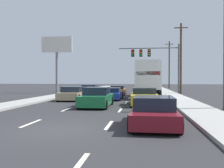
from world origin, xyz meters
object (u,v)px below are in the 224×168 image
object	(u,v)px
utility_pole_far	(169,64)
utility_pole_mid	(181,57)
car_blue	(112,94)
car_maroon	(154,112)
box_truck	(147,78)
traffic_signal_mast	(151,56)
car_green	(97,98)
car_tan	(73,94)
roadside_billboard	(57,52)
car_silver	(90,90)
car_yellow	(144,97)
car_orange	(118,90)

from	to	relation	value
utility_pole_far	utility_pole_mid	bearing A→B (deg)	-91.48
car_blue	car_maroon	distance (m)	13.44
box_truck	traffic_signal_mast	bearing A→B (deg)	85.50
car_green	traffic_signal_mast	size ratio (longest dim) A/B	0.54
car_green	utility_pole_far	size ratio (longest dim) A/B	0.44
car_tan	car_green	size ratio (longest dim) A/B	1.02
car_maroon	car_blue	bearing A→B (deg)	104.55
utility_pole_mid	roadside_billboard	world-z (taller)	utility_pole_mid
car_silver	roadside_billboard	size ratio (longest dim) A/B	0.51
car_maroon	traffic_signal_mast	size ratio (longest dim) A/B	0.53
roadside_billboard	car_silver	bearing A→B (deg)	-36.23
car_green	traffic_signal_mast	bearing A→B (deg)	76.07
car_blue	traffic_signal_mast	world-z (taller)	traffic_signal_mast
box_truck	car_silver	bearing A→B (deg)	154.64
car_silver	car_tan	world-z (taller)	car_silver
car_maroon	utility_pole_far	bearing A→B (deg)	83.43
car_blue	utility_pole_mid	size ratio (longest dim) A/B	0.46
car_maroon	traffic_signal_mast	xyz separation A→B (m)	(0.56, 23.73, 4.52)
box_truck	car_yellow	xyz separation A→B (m)	(-0.34, -8.04, -1.50)
traffic_signal_mast	utility_pole_far	bearing A→B (deg)	77.47
box_truck	utility_pole_mid	distance (m)	9.15
car_silver	utility_pole_far	bearing A→B (deg)	63.90
car_green	box_truck	distance (m)	10.39
car_maroon	utility_pole_far	world-z (taller)	utility_pole_far
box_truck	traffic_signal_mast	world-z (taller)	traffic_signal_mast
car_yellow	car_maroon	bearing A→B (deg)	-87.54
car_green	utility_pole_mid	bearing A→B (deg)	64.33
traffic_signal_mast	utility_pole_mid	world-z (taller)	utility_pole_mid
car_blue	car_maroon	size ratio (longest dim) A/B	1.00
box_truck	car_yellow	distance (m)	8.19
car_silver	car_blue	xyz separation A→B (m)	(3.51, -6.60, -0.06)
car_blue	car_silver	bearing A→B (deg)	118.01
car_yellow	car_maroon	size ratio (longest dim) A/B	1.09
car_silver	utility_pole_far	world-z (taller)	utility_pole_far
car_blue	utility_pole_far	xyz separation A→B (m)	(8.44, 30.99, 4.64)
car_orange	car_green	distance (m)	14.17
car_blue	car_yellow	size ratio (longest dim) A/B	0.92
car_orange	box_truck	distance (m)	6.01
car_green	car_maroon	bearing A→B (deg)	-61.49
car_yellow	utility_pole_mid	world-z (taller)	utility_pole_mid
car_maroon	utility_pole_mid	world-z (taller)	utility_pole_mid
car_silver	car_green	xyz separation A→B (m)	(3.23, -12.87, 0.03)
car_silver	car_blue	distance (m)	7.47
box_truck	car_maroon	size ratio (longest dim) A/B	1.86
car_blue	car_maroon	world-z (taller)	car_maroon
car_yellow	roadside_billboard	distance (m)	20.44
utility_pole_mid	roadside_billboard	distance (m)	17.19
car_tan	roadside_billboard	distance (m)	14.26
car_silver	car_maroon	world-z (taller)	car_silver
car_green	car_maroon	world-z (taller)	car_green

